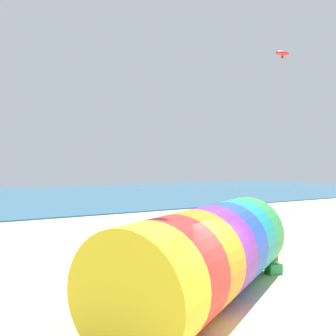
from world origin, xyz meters
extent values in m
cube|color=#236084|center=(0.00, 41.06, 0.05)|extent=(120.00, 40.00, 0.10)
cylinder|color=yellow|center=(-2.62, 0.64, 1.32)|extent=(2.30, 2.85, 2.64)
cylinder|color=red|center=(-1.64, 1.21, 1.32)|extent=(2.30, 2.85, 2.64)
cylinder|color=orange|center=(-0.67, 1.78, 1.32)|extent=(2.30, 2.85, 2.64)
cylinder|color=purple|center=(0.31, 2.34, 1.32)|extent=(2.30, 2.85, 2.64)
cylinder|color=blue|center=(1.29, 2.91, 1.32)|extent=(2.30, 2.85, 2.64)
cylinder|color=teal|center=(2.27, 3.48, 1.32)|extent=(2.30, 2.85, 2.64)
cylinder|color=green|center=(3.24, 4.05, 1.32)|extent=(2.30, 2.85, 2.64)
cylinder|color=black|center=(3.75, 4.34, 1.32)|extent=(1.27, 2.13, 2.43)
cylinder|color=#726651|center=(5.06, 4.23, 0.41)|extent=(0.24, 0.24, 0.83)
cube|color=#2D4CA5|center=(5.06, 4.23, 1.14)|extent=(0.40, 0.42, 0.62)
sphere|color=beige|center=(5.06, 4.23, 1.58)|extent=(0.22, 0.22, 0.22)
ellipsoid|color=red|center=(7.59, 6.15, 8.99)|extent=(0.75, 0.45, 0.27)
cube|color=maroon|center=(7.59, 6.15, 8.84)|extent=(0.10, 0.04, 0.18)
cube|color=#268C4C|center=(4.02, 3.33, 0.18)|extent=(0.56, 0.43, 0.36)
camera|label=1|loc=(-5.90, -5.91, 3.79)|focal=40.00mm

